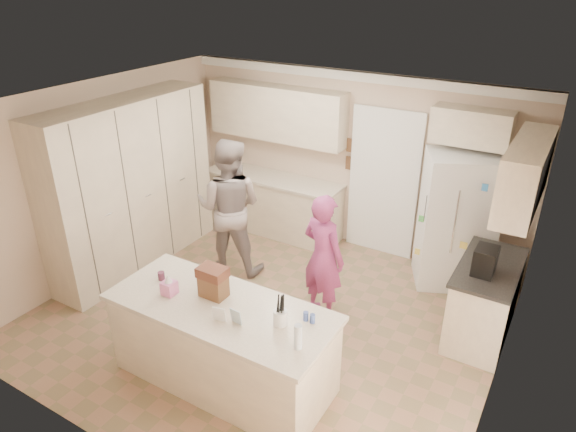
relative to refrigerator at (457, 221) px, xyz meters
The scene contains 41 objects.
floor 2.74m from the refrigerator, 130.65° to the right, with size 5.20×4.60×0.02m, color #926C52.
ceiling 3.10m from the refrigerator, 130.65° to the right, with size 5.20×4.60×0.02m, color white.
wall_back 1.77m from the refrigerator, 168.31° to the left, with size 5.20×0.02×2.60m, color beige.
wall_front 4.61m from the refrigerator, 111.52° to the right, with size 5.20×0.02×2.60m, color beige.
wall_left 4.74m from the refrigerator, 155.45° to the right, with size 0.02×4.60×2.60m, color beige.
wall_right 2.21m from the refrigerator, 64.74° to the right, with size 0.02×4.60×2.60m, color beige.
crown_back 2.36m from the refrigerator, 169.95° to the left, with size 5.20×0.08×0.12m, color white.
pantry_bank 4.37m from the refrigerator, 156.15° to the right, with size 0.60×2.60×2.35m, color beige.
back_base_cab 2.87m from the refrigerator, behind, with size 2.20×0.60×0.88m, color beige.
back_countertop 2.83m from the refrigerator, behind, with size 2.24×0.63×0.04m, color beige.
back_upper_cab 3.01m from the refrigerator, behind, with size 2.20×0.35×0.80m, color beige.
doorway_opening 1.19m from the refrigerator, 164.32° to the left, with size 0.90×0.06×2.10m, color black.
doorway_casing 1.18m from the refrigerator, 165.97° to the left, with size 1.02×0.03×2.22m, color white.
wall_frame_upper 1.81m from the refrigerator, 169.50° to the left, with size 0.15×0.02×0.20m, color brown.
wall_frame_lower 1.73m from the refrigerator, 169.50° to the left, with size 0.15×0.02×0.20m, color brown.
refrigerator is the anchor object (origin of this frame).
fridge_seam 0.35m from the refrigerator, 90.00° to the right, with size 0.01×0.02×1.78m, color gray.
fridge_dispenser 0.49m from the refrigerator, 121.08° to the right, with size 0.22×0.03×0.35m, color black.
fridge_handle_l 0.40m from the refrigerator, 97.70° to the right, with size 0.02×0.02×0.85m, color silver.
fridge_handle_r 0.40m from the refrigerator, 82.30° to the right, with size 0.02×0.02×0.85m, color silver.
over_fridge_cab 1.21m from the refrigerator, 101.87° to the left, with size 0.95×0.35×0.45m, color beige.
right_base_cab 1.23m from the refrigerator, 57.37° to the right, with size 0.60×1.20×0.88m, color beige.
right_countertop 1.14m from the refrigerator, 57.80° to the right, with size 0.63×1.24×0.04m, color #2D2B28.
right_upper_cab 1.49m from the refrigerator, 45.80° to the right, with size 0.35×1.50×0.70m, color beige.
coffee_maker 1.30m from the refrigerator, 64.04° to the right, with size 0.22×0.28×0.30m, color black.
island_base 3.43m from the refrigerator, 115.87° to the right, with size 2.20×0.90×0.88m, color beige.
island_top 3.40m from the refrigerator, 115.87° to the right, with size 2.28×0.96×0.05m, color beige.
utensil_crock 3.13m from the refrigerator, 105.48° to the right, with size 0.13×0.13×0.15m, color white.
tissue_box 3.76m from the refrigerator, 122.76° to the right, with size 0.13×0.13×0.14m, color pink.
tissue_plume 3.77m from the refrigerator, 122.76° to the right, with size 0.08×0.08×0.08m, color white.
dollhouse_body 3.39m from the refrigerator, 118.89° to the right, with size 0.26×0.18×0.22m, color brown.
dollhouse_roof 3.40m from the refrigerator, 118.89° to the right, with size 0.28×0.20×0.10m, color #592D1E.
jam_jar 3.78m from the refrigerator, 127.18° to the right, with size 0.07×0.07×0.09m, color #59263F.
greeting_card_a 3.53m from the refrigerator, 112.25° to the right, with size 0.12×0.01×0.16m, color white.
greeting_card_b 3.42m from the refrigerator, 110.24° to the right, with size 0.12×0.01×0.16m, color silver.
water_bottle 3.26m from the refrigerator, 99.45° to the right, with size 0.07×0.07×0.24m, color silver.
shaker_salt 2.92m from the refrigerator, 103.16° to the right, with size 0.05×0.05×0.09m, color #3E55A2.
shaker_pepper 2.90m from the refrigerator, 101.81° to the right, with size 0.05×0.05×0.09m, color #3E55A2.
teen_boy 2.99m from the refrigerator, 155.08° to the right, with size 0.92×0.72×1.90m, color gray.
teen_girl 1.92m from the refrigerator, 126.52° to the right, with size 0.58×0.38×1.59m, color #B23C81.
fridge_magnets 0.36m from the refrigerator, 90.00° to the right, with size 0.76×0.02×1.44m, color tan, non-canonical shape.
Camera 1 is at (2.83, -4.25, 3.86)m, focal length 32.00 mm.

